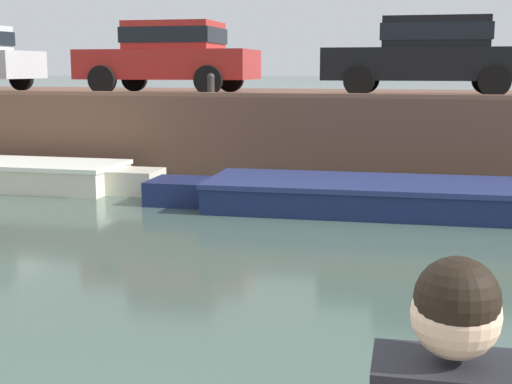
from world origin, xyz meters
TOP-DOWN VIEW (x-y plane):
  - ground_plane at (0.00, 5.47)m, footprint 400.00×400.00m
  - far_quay_wall at (0.00, 13.95)m, footprint 60.00×6.00m
  - far_wall_coping at (0.00, 11.07)m, footprint 60.00×0.24m
  - boat_moored_west_cream at (-6.13, 9.66)m, footprint 5.15×1.65m
  - boat_moored_central_navy at (0.41, 9.14)m, footprint 6.70×2.17m
  - car_left_inner_red at (-4.32, 12.88)m, footprint 3.87×2.04m
  - car_centre_black at (1.24, 12.88)m, footprint 4.12×2.01m
  - mooring_bollard_mid at (-2.84, 11.20)m, footprint 0.15×0.15m

SIDE VIEW (x-z plane):
  - ground_plane at x=0.00m, z-range 0.00..0.00m
  - boat_moored_central_navy at x=0.41m, z-range 0.00..0.48m
  - boat_moored_west_cream at x=-6.13m, z-range 0.00..0.51m
  - far_quay_wall at x=0.00m, z-range 0.00..1.70m
  - far_wall_coping at x=0.00m, z-range 1.70..1.78m
  - mooring_bollard_mid at x=-2.84m, z-range 1.72..2.17m
  - car_left_inner_red at x=-4.32m, z-range 1.78..3.32m
  - car_centre_black at x=1.24m, z-range 1.78..3.32m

